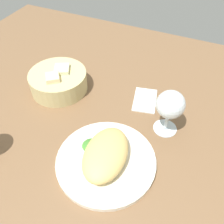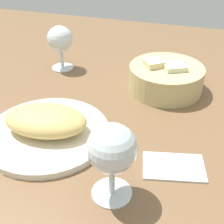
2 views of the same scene
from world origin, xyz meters
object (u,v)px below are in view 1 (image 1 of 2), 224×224
at_px(bread_basket, 59,81).
at_px(folded_napkin, 145,100).
at_px(wine_glass_near, 170,106).
at_px(plate, 106,161).

xyz_separation_m(bread_basket, folded_napkin, (0.06, -0.28, -0.03)).
distance_m(wine_glass_near, folded_napkin, 0.15).
xyz_separation_m(plate, bread_basket, (0.20, 0.26, 0.03)).
relative_size(bread_basket, wine_glass_near, 1.37).
height_order(plate, folded_napkin, plate).
height_order(plate, bread_basket, bread_basket).
distance_m(plate, folded_napkin, 0.26).
bearing_deg(wine_glass_near, plate, 148.27).
bearing_deg(bread_basket, plate, -126.86).
relative_size(plate, folded_napkin, 2.30).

